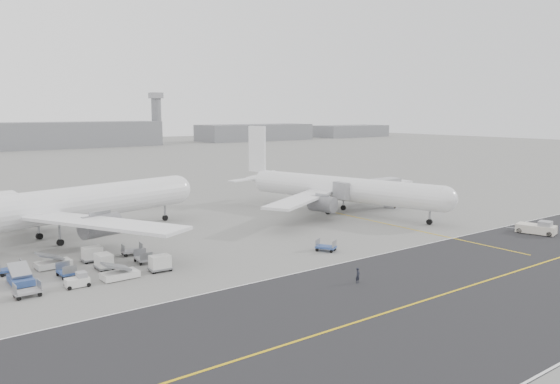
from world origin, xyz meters
TOP-DOWN VIEW (x-y plane):
  - ground at (0.00, 0.00)m, footprint 700.00×700.00m
  - taxiway at (5.02, -17.98)m, footprint 220.00×59.00m
  - horizon_buildings at (30.00, 260.00)m, footprint 520.00×28.00m
  - control_tower at (100.00, 265.00)m, footprint 7.00×7.00m
  - airliner_a at (-21.32, 32.87)m, footprint 53.63×52.44m
  - airliner_b at (30.56, 25.25)m, footprint 46.23×47.27m
  - pushback_tug at (43.79, -8.44)m, footprint 4.27×7.85m
  - jet_bridge at (36.53, 22.20)m, footprint 17.11×3.41m
  - gse_cluster at (-24.72, 13.37)m, footprint 29.05×18.60m
  - stray_dolly at (8.76, 3.80)m, footprint 2.87×3.27m
  - ground_crew_a at (1.93, -9.51)m, footprint 0.78×0.64m

SIDE VIEW (x-z plane):
  - ground at x=0.00m, z-range 0.00..0.00m
  - horizon_buildings at x=30.00m, z-range -14.00..14.00m
  - gse_cluster at x=-24.72m, z-range -1.06..1.06m
  - stray_dolly at x=8.76m, z-range -0.86..0.86m
  - taxiway at x=5.02m, z-range -0.01..0.03m
  - pushback_tug at x=43.79m, z-range -0.20..2.02m
  - ground_crew_a at x=1.93m, z-range 0.00..1.85m
  - jet_bridge at x=36.53m, z-range 1.28..7.75m
  - airliner_b at x=30.56m, z-range -3.52..13.14m
  - airliner_a at x=-21.32m, z-range -3.98..14.83m
  - control_tower at x=100.00m, z-range 0.63..31.88m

